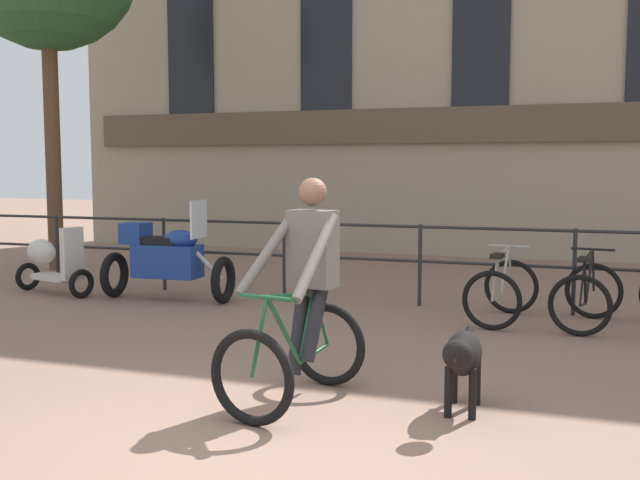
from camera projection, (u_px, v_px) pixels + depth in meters
ground_plane at (250, 449)px, 4.75m from camera, size 60.00×60.00×0.00m
canal_railing at (420, 251)px, 9.56m from camera, size 15.05×0.05×1.05m
cyclist_with_bike at (302, 301)px, 5.69m from camera, size 0.86×1.27×1.70m
dog at (462, 356)px, 5.37m from camera, size 0.29×0.97×0.62m
parked_motorcycle at (166, 259)px, 9.98m from camera, size 1.77×0.69×1.35m
parked_bicycle_near_lamp at (502, 291)px, 8.61m from camera, size 0.78×1.17×0.86m
parked_bicycle_mid_left at (587, 295)px, 8.31m from camera, size 0.81×1.19×0.86m
parked_scooter at (51, 261)px, 10.49m from camera, size 1.34×0.72×0.96m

